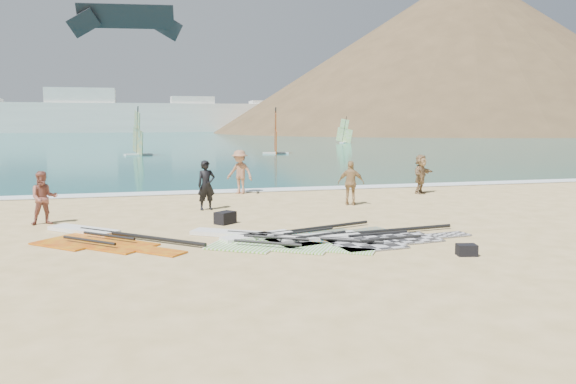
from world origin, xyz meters
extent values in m
plane|color=#E5C386|center=(0.00, 0.00, 0.00)|extent=(300.00, 300.00, 0.00)
cube|color=#0C4F54|center=(0.00, 132.00, 0.00)|extent=(300.00, 240.00, 0.06)
cube|color=white|center=(0.00, 12.30, 0.00)|extent=(300.00, 1.20, 0.04)
cube|color=white|center=(-20.00, 150.00, 4.03)|extent=(160.00, 8.00, 8.00)
cube|color=white|center=(-20.00, 150.00, 6.03)|extent=(18.00, 7.00, 12.00)
cube|color=white|center=(10.00, 150.00, 5.03)|extent=(12.00, 7.00, 10.00)
cube|color=white|center=(35.00, 150.00, 4.53)|extent=(16.00, 7.00, 9.00)
cube|color=white|center=(55.00, 150.00, 5.53)|extent=(10.00, 7.00, 11.00)
cone|color=brown|center=(85.00, 130.00, 0.00)|extent=(143.00, 143.00, 45.00)
cone|color=brown|center=(120.00, 140.00, 0.00)|extent=(70.00, 70.00, 28.00)
cube|color=#272629|center=(1.90, 0.25, 0.02)|extent=(2.01, 2.18, 0.04)
cube|color=#272629|center=(3.47, 0.44, 0.02)|extent=(1.53, 1.44, 0.04)
cube|color=#272629|center=(4.74, 0.60, 0.02)|extent=(1.25, 0.73, 0.04)
cylinder|color=black|center=(3.06, 1.29, 0.10)|extent=(4.53, 0.66, 0.11)
cylinder|color=black|center=(2.54, 0.67, 0.16)|extent=(1.87, 0.31, 0.08)
cylinder|color=black|center=(2.63, -0.01, 0.16)|extent=(1.87, 0.31, 0.08)
cube|color=white|center=(0.90, 1.02, 0.06)|extent=(2.43, 0.93, 0.12)
cube|color=#65C528|center=(-1.17, 0.95, 0.02)|extent=(2.56, 2.62, 0.04)
cube|color=#65C528|center=(0.17, 0.11, 0.02)|extent=(1.86, 1.83, 0.04)
cube|color=#65C528|center=(1.26, -0.58, 0.02)|extent=(1.32, 1.14, 0.04)
cylinder|color=black|center=(0.39, 1.02, 0.10)|extent=(3.90, 2.53, 0.11)
cylinder|color=black|center=(-0.40, 0.88, 0.16)|extent=(1.63, 1.07, 0.08)
cylinder|color=black|center=(-0.77, 0.29, 0.16)|extent=(1.63, 1.07, 0.08)
cube|color=white|center=(-1.44, 2.18, 0.06)|extent=(2.35, 1.81, 0.12)
cube|color=orange|center=(0.24, 1.05, 0.02)|extent=(2.08, 2.19, 0.04)
cube|color=orange|center=(1.60, 1.49, 0.02)|extent=(1.55, 1.49, 0.04)
cube|color=orange|center=(2.70, 1.84, 0.02)|extent=(1.19, 0.84, 0.04)
cylinder|color=black|center=(1.10, 2.17, 0.10)|extent=(3.95, 1.35, 0.10)
cylinder|color=black|center=(0.74, 1.54, 0.16)|extent=(1.64, 0.59, 0.07)
cylinder|color=black|center=(0.93, 0.95, 0.16)|extent=(1.64, 0.59, 0.07)
cube|color=white|center=(-0.78, 1.57, 0.06)|extent=(2.22, 1.21, 0.12)
cube|color=red|center=(-5.62, 2.51, 0.02)|extent=(2.70, 2.71, 0.04)
cube|color=red|center=(-4.44, 1.41, 0.02)|extent=(1.93, 1.92, 0.04)
cube|color=red|center=(-3.48, 0.52, 0.02)|extent=(1.30, 1.26, 0.04)
cylinder|color=black|center=(-4.05, 2.28, 0.10)|extent=(3.48, 3.23, 0.11)
cylinder|color=black|center=(-4.87, 2.29, 0.16)|extent=(1.46, 1.36, 0.08)
cylinder|color=black|center=(-5.34, 1.77, 0.16)|extent=(1.46, 1.36, 0.08)
cube|color=white|center=(-5.67, 3.79, 0.06)|extent=(2.22, 2.12, 0.12)
cube|color=black|center=(-1.34, 4.15, 0.20)|extent=(0.77, 0.75, 0.40)
cube|color=black|center=(3.90, -1.68, 0.14)|extent=(0.54, 0.43, 0.29)
imported|color=black|center=(-1.61, 7.18, 0.94)|extent=(0.76, 0.58, 1.87)
imported|color=#945243|center=(-7.02, 5.48, 0.87)|extent=(0.96, 0.82, 1.74)
imported|color=#A06B4D|center=(0.39, 11.50, 1.01)|extent=(1.47, 1.42, 2.01)
imported|color=tan|center=(4.09, 6.95, 0.89)|extent=(1.12, 0.80, 1.77)
imported|color=#96744F|center=(8.49, 9.54, 0.90)|extent=(1.63, 1.48, 1.80)
cube|color=white|center=(-4.38, 41.51, 0.11)|extent=(2.69, 1.53, 0.15)
cube|color=yellow|center=(-4.38, 41.51, 1.37)|extent=(1.05, 3.03, 2.82)
cube|color=yellow|center=(-4.38, 41.51, 3.30)|extent=(0.62, 1.71, 1.96)
cylinder|color=black|center=(-4.38, 41.51, 2.44)|extent=(0.38, 0.88, 4.47)
cube|color=white|center=(8.90, 40.73, 0.10)|extent=(2.65, 1.15, 0.15)
cube|color=red|center=(8.90, 40.73, 1.35)|extent=(0.56, 3.11, 2.79)
cube|color=red|center=(8.90, 40.73, 3.28)|extent=(0.34, 1.76, 1.94)
cylinder|color=black|center=(8.90, 40.73, 2.42)|extent=(0.25, 0.89, 4.43)
cube|color=white|center=(24.94, 64.70, 0.09)|extent=(1.93, 2.04, 0.13)
cube|color=#70BF24|center=(24.94, 64.70, 1.15)|extent=(2.01, 1.83, 2.37)
cube|color=#70BF24|center=(24.94, 64.70, 2.78)|extent=(1.15, 1.05, 1.65)
cylinder|color=black|center=(24.94, 64.70, 2.06)|extent=(0.62, 0.57, 3.76)
cube|color=black|center=(-4.96, 36.51, 12.02)|extent=(7.98, 2.01, 1.91)
cube|color=black|center=(-8.33, 36.95, 11.32)|extent=(2.75, 0.96, 2.43)
cube|color=black|center=(-1.60, 36.07, 11.32)|extent=(2.62, 1.14, 2.43)
camera|label=1|loc=(-3.84, -13.84, 3.36)|focal=35.00mm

